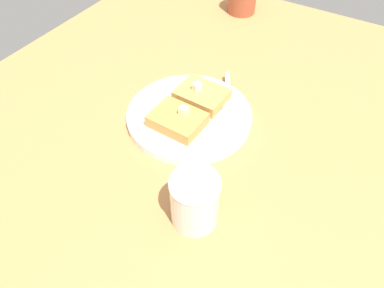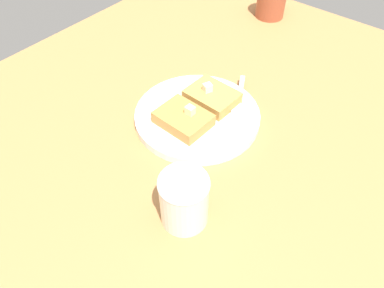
% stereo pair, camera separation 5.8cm
% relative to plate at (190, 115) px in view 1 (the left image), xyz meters
% --- Properties ---
extents(table_surface, '(1.10, 1.10, 0.02)m').
position_rel_plate_xyz_m(table_surface, '(-0.00, -0.08, -0.02)').
color(table_surface, '#B17743').
rests_on(table_surface, ground).
extents(plate, '(0.24, 0.24, 0.02)m').
position_rel_plate_xyz_m(plate, '(0.00, 0.00, 0.00)').
color(plate, white).
rests_on(plate, table_surface).
extents(toast_slice_left, '(0.08, 0.10, 0.02)m').
position_rel_plate_xyz_m(toast_slice_left, '(-0.04, 0.00, 0.02)').
color(toast_slice_left, '#B4823E').
rests_on(toast_slice_left, plate).
extents(toast_slice_middle, '(0.08, 0.10, 0.02)m').
position_rel_plate_xyz_m(toast_slice_middle, '(0.04, -0.00, 0.02)').
color(toast_slice_middle, '#C39044').
rests_on(toast_slice_middle, plate).
extents(butter_pat_primary, '(0.01, 0.02, 0.02)m').
position_rel_plate_xyz_m(butter_pat_primary, '(-0.03, -0.01, 0.04)').
color(butter_pat_primary, '#F2E9B3').
rests_on(butter_pat_primary, toast_slice_left).
extents(butter_pat_secondary, '(0.02, 0.02, 0.02)m').
position_rel_plate_xyz_m(butter_pat_secondary, '(0.04, 0.01, 0.04)').
color(butter_pat_secondary, '#F1E9C8').
rests_on(butter_pat_secondary, toast_slice_middle).
extents(fork, '(0.15, 0.09, 0.00)m').
position_rel_plate_xyz_m(fork, '(0.06, -0.05, 0.01)').
color(fork, silver).
rests_on(fork, plate).
extents(syrup_jar, '(0.07, 0.07, 0.09)m').
position_rel_plate_xyz_m(syrup_jar, '(-0.18, -0.12, 0.03)').
color(syrup_jar, '#481A05').
rests_on(syrup_jar, table_surface).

